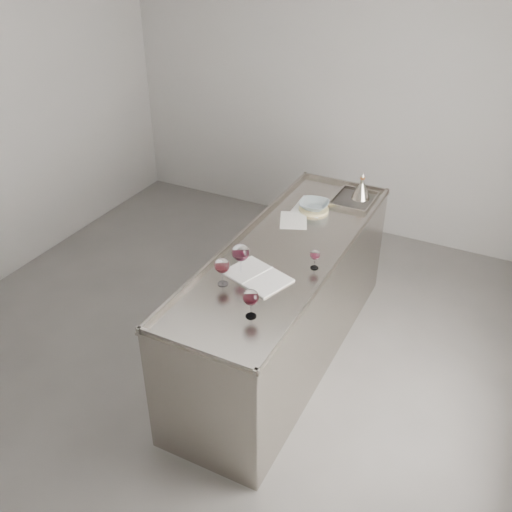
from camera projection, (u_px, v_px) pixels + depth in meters
The scene contains 12 objects.
room_shell at pixel (199, 191), 3.66m from camera, with size 4.54×5.04×2.84m.
counter at pixel (285, 303), 4.19m from camera, with size 0.77×2.42×0.97m.
wine_glass_left at pixel (241, 253), 3.59m from camera, with size 0.11×0.11×0.22m.
wine_glass_middle at pixel (222, 266), 3.50m from camera, with size 0.10×0.10×0.19m.
wine_glass_right at pixel (251, 298), 3.23m from camera, with size 0.09×0.09×0.18m.
wine_glass_small at pixel (315, 255), 3.68m from camera, with size 0.07×0.07×0.14m.
notebook at pixel (257, 276), 3.64m from camera, with size 0.47×0.39×0.02m.
loose_paper_top at pixel (293, 220), 4.28m from camera, with size 0.20×0.28×0.00m, color silver.
loose_paper_under at pixel (310, 206), 4.48m from camera, with size 0.23×0.33×0.00m, color silver.
trivet at pixel (314, 209), 4.42m from camera, with size 0.23×0.23×0.02m, color beige.
ceramic_bowl at pixel (314, 205), 4.40m from camera, with size 0.23×0.23×0.06m, color gray.
wine_funnel at pixel (361, 190), 4.57m from camera, with size 0.16×0.16×0.23m.
Camera 1 is at (1.84, -2.80, 2.98)m, focal length 40.00 mm.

